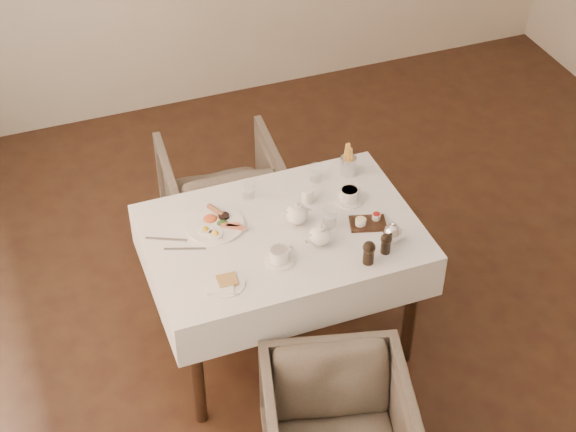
% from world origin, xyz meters
% --- Properties ---
extents(table, '(1.28, 0.88, 0.75)m').
position_xyz_m(table, '(-0.74, 0.08, 0.64)').
color(table, black).
rests_on(table, ground).
extents(armchair_near, '(0.76, 0.77, 0.58)m').
position_xyz_m(armchair_near, '(-0.79, -0.75, 0.29)').
color(armchair_near, '#4E4539').
rests_on(armchair_near, ground).
extents(armchair_far, '(0.69, 0.71, 0.61)m').
position_xyz_m(armchair_far, '(-0.77, 1.00, 0.30)').
color(armchair_far, '#4E4539').
rests_on(armchair_far, ground).
extents(breakfast_plate, '(0.28, 0.28, 0.03)m').
position_xyz_m(breakfast_plate, '(-1.02, 0.23, 0.76)').
color(breakfast_plate, white).
rests_on(breakfast_plate, table).
extents(side_plate, '(0.18, 0.17, 0.02)m').
position_xyz_m(side_plate, '(-1.10, -0.17, 0.76)').
color(side_plate, white).
rests_on(side_plate, table).
extents(teapot_centre, '(0.15, 0.12, 0.12)m').
position_xyz_m(teapot_centre, '(-0.65, 0.12, 0.82)').
color(teapot_centre, white).
rests_on(teapot_centre, table).
extents(teapot_front, '(0.16, 0.13, 0.12)m').
position_xyz_m(teapot_front, '(-0.61, -0.06, 0.81)').
color(teapot_front, white).
rests_on(teapot_front, table).
extents(creamer, '(0.07, 0.07, 0.07)m').
position_xyz_m(creamer, '(-0.54, 0.25, 0.79)').
color(creamer, white).
rests_on(creamer, table).
extents(teacup_near, '(0.14, 0.14, 0.07)m').
position_xyz_m(teacup_near, '(-0.82, -0.11, 0.79)').
color(teacup_near, white).
rests_on(teacup_near, table).
extents(teacup_far, '(0.14, 0.14, 0.07)m').
position_xyz_m(teacup_far, '(-0.35, 0.18, 0.79)').
color(teacup_far, white).
rests_on(teacup_far, table).
extents(glass_left, '(0.07, 0.07, 0.09)m').
position_xyz_m(glass_left, '(-0.80, 0.38, 0.80)').
color(glass_left, silver).
rests_on(glass_left, table).
extents(glass_mid, '(0.08, 0.08, 0.09)m').
position_xyz_m(glass_mid, '(-0.51, 0.05, 0.80)').
color(glass_mid, silver).
rests_on(glass_mid, table).
extents(glass_right, '(0.07, 0.07, 0.09)m').
position_xyz_m(glass_right, '(-0.44, 0.39, 0.80)').
color(glass_right, silver).
rests_on(glass_right, table).
extents(condiment_board, '(0.19, 0.16, 0.04)m').
position_xyz_m(condiment_board, '(-0.34, -0.02, 0.77)').
color(condiment_board, black).
rests_on(condiment_board, table).
extents(pepper_mill_left, '(0.07, 0.07, 0.12)m').
position_xyz_m(pepper_mill_left, '(-0.45, -0.26, 0.82)').
color(pepper_mill_left, black).
rests_on(pepper_mill_left, table).
extents(pepper_mill_right, '(0.06, 0.06, 0.11)m').
position_xyz_m(pepper_mill_right, '(-0.35, -0.22, 0.81)').
color(pepper_mill_right, black).
rests_on(pepper_mill_right, table).
extents(silver_pot, '(0.13, 0.12, 0.12)m').
position_xyz_m(silver_pot, '(-0.29, -0.16, 0.81)').
color(silver_pot, white).
rests_on(silver_pot, table).
extents(fries_cup, '(0.08, 0.08, 0.17)m').
position_xyz_m(fries_cup, '(-0.27, 0.39, 0.83)').
color(fries_cup, silver).
rests_on(fries_cup, table).
extents(cutlery_fork, '(0.18, 0.10, 0.00)m').
position_xyz_m(cutlery_fork, '(-1.26, 0.21, 0.76)').
color(cutlery_fork, silver).
rests_on(cutlery_fork, table).
extents(cutlery_knife, '(0.19, 0.08, 0.00)m').
position_xyz_m(cutlery_knife, '(-1.20, 0.12, 0.76)').
color(cutlery_knife, silver).
rests_on(cutlery_knife, table).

